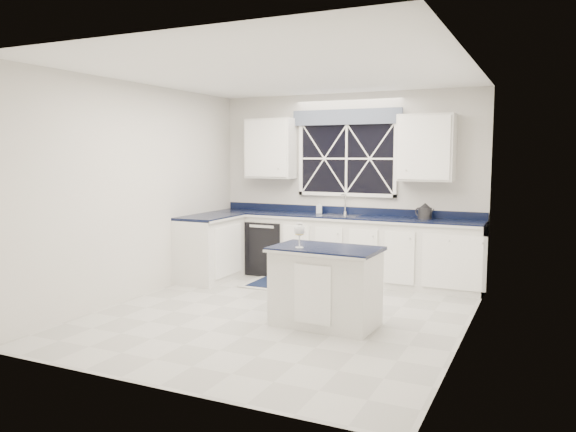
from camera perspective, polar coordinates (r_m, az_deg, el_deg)
The scene contains 13 objects.
ground at distance 6.49m, azimuth -0.70°, elevation -9.92°, with size 4.50×4.50×0.00m, color #B2B2AD.
back_wall at distance 8.33m, azimuth 6.04°, elevation 3.07°, with size 4.00×0.10×2.70m, color silver.
base_cabinets at distance 8.12m, azimuth 2.68°, elevation -3.39°, with size 3.99×1.60×0.90m.
countertop at distance 8.09m, azimuth 5.31°, elevation -0.08°, with size 3.98×0.64×0.04m, color black.
dishwasher at distance 8.59m, azimuth -1.66°, elevation -3.12°, with size 0.60×0.58×0.82m, color black.
window at distance 8.27m, azimuth 5.97°, elevation 6.37°, with size 1.65×0.09×1.26m.
upper_cabinets at distance 8.16m, azimuth 5.69°, elevation 6.87°, with size 3.10×0.34×0.90m.
faucet at distance 8.25m, azimuth 5.78°, elevation 1.29°, with size 0.05×0.20×0.30m.
island at distance 6.01m, azimuth 3.83°, elevation -7.11°, with size 1.15×0.73×0.84m.
rug at distance 7.83m, azimuth 1.12°, elevation -7.02°, with size 1.47×0.90×0.02m.
kettle at distance 7.84m, azimuth 13.73°, elevation 0.45°, with size 0.29×0.25×0.22m.
wine_glass at distance 5.85m, azimuth 1.17°, elevation -1.50°, with size 0.11×0.11×0.26m.
soap_bottle at distance 8.35m, azimuth 3.18°, elevation 0.89°, with size 0.08×0.08×0.18m, color silver.
Camera 1 is at (2.71, -5.61, 1.81)m, focal length 35.00 mm.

